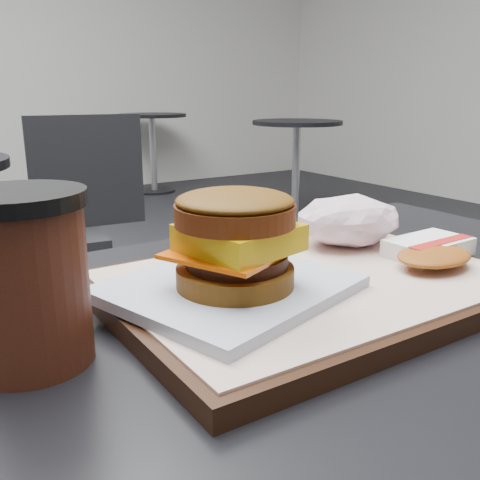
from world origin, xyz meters
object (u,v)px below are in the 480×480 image
(customer_table, at_px, (345,476))
(crumpled_wrapper, at_px, (349,220))
(coffee_cup, at_px, (25,273))
(neighbor_chair, at_px, (57,222))
(hash_brown, at_px, (431,251))
(breakfast_sandwich, at_px, (234,252))
(serving_tray, at_px, (310,285))

(customer_table, distance_m, crumpled_wrapper, 0.27)
(coffee_cup, bearing_deg, neighbor_chair, 75.47)
(hash_brown, relative_size, crumpled_wrapper, 0.98)
(customer_table, relative_size, neighbor_chair, 0.91)
(breakfast_sandwich, relative_size, hash_brown, 1.89)
(serving_tray, bearing_deg, coffee_cup, 178.04)
(hash_brown, height_order, coffee_cup, coffee_cup)
(customer_table, xyz_separation_m, neighbor_chair, (0.12, 1.58, -0.07))
(breakfast_sandwich, distance_m, coffee_cup, 0.16)
(customer_table, bearing_deg, hash_brown, 5.32)
(serving_tray, xyz_separation_m, neighbor_chair, (0.14, 1.53, -0.27))
(crumpled_wrapper, relative_size, neighbor_chair, 0.14)
(serving_tray, height_order, breakfast_sandwich, breakfast_sandwich)
(customer_table, xyz_separation_m, hash_brown, (0.12, 0.01, 0.22))
(serving_tray, distance_m, breakfast_sandwich, 0.10)
(serving_tray, height_order, neighbor_chair, neighbor_chair)
(crumpled_wrapper, bearing_deg, customer_table, -130.97)
(customer_table, relative_size, breakfast_sandwich, 3.48)
(serving_tray, relative_size, crumpled_wrapper, 3.07)
(breakfast_sandwich, xyz_separation_m, crumpled_wrapper, (0.20, 0.06, -0.01))
(customer_table, bearing_deg, crumpled_wrapper, 49.03)
(breakfast_sandwich, distance_m, hash_brown, 0.23)
(hash_brown, distance_m, coffee_cup, 0.39)
(coffee_cup, bearing_deg, serving_tray, -1.96)
(customer_table, height_order, coffee_cup, coffee_cup)
(crumpled_wrapper, bearing_deg, hash_brown, -74.64)
(serving_tray, relative_size, neighbor_chair, 0.43)
(crumpled_wrapper, height_order, coffee_cup, coffee_cup)
(neighbor_chair, bearing_deg, serving_tray, -95.26)
(hash_brown, distance_m, crumpled_wrapper, 0.10)
(customer_table, xyz_separation_m, breakfast_sandwich, (-0.11, 0.04, 0.24))
(crumpled_wrapper, bearing_deg, coffee_cup, -171.86)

